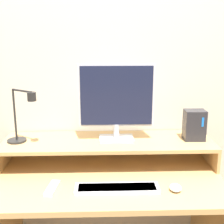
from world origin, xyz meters
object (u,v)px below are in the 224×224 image
Objects in this scene: keyboard at (117,188)px; remote_control at (52,188)px; desk_lamp at (22,120)px; router_dock at (194,125)px; mouse at (175,188)px; monitor at (116,100)px.

remote_control is (-0.34, 0.02, -0.00)m from keyboard.
desk_lamp reaches higher than keyboard.
router_dock is 2.45× the size of mouse.
keyboard is 5.74× the size of mouse.
router_dock is 1.16× the size of remote_control.
mouse is 0.47× the size of remote_control.
keyboard is 0.34m from remote_control.
remote_control is (-0.35, -0.34, -0.40)m from monitor.
monitor is at bearing 128.10° from mouse.
remote_control is (-0.65, 0.04, -0.01)m from mouse.
remote_control is at bearing -54.65° from desk_lamp.
router_dock is 0.65m from keyboard.
keyboard is (-0.50, -0.34, -0.24)m from router_dock.
router_dock is at bearing 21.33° from remote_control.
keyboard is (-0.01, -0.35, -0.40)m from monitor.
router_dock is 0.93m from remote_control.
mouse is (-0.19, -0.36, -0.23)m from router_dock.
mouse is at bearing -21.16° from desk_lamp.
router_dock reaches higher than mouse.
desk_lamp is 4.28× the size of mouse.
remote_control is at bearing -158.67° from router_dock.
mouse is (0.29, -0.37, -0.39)m from monitor.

